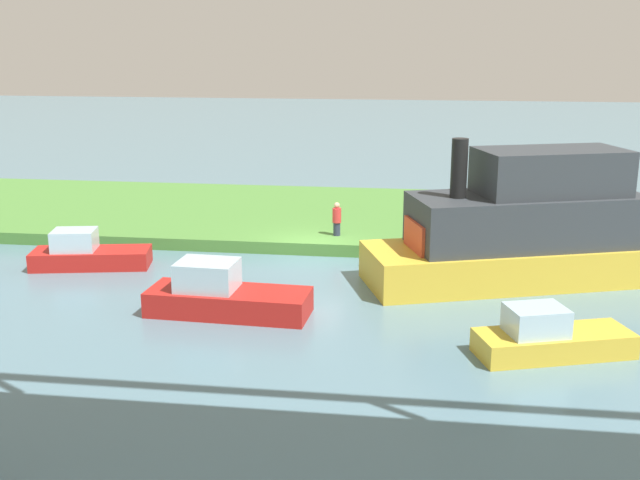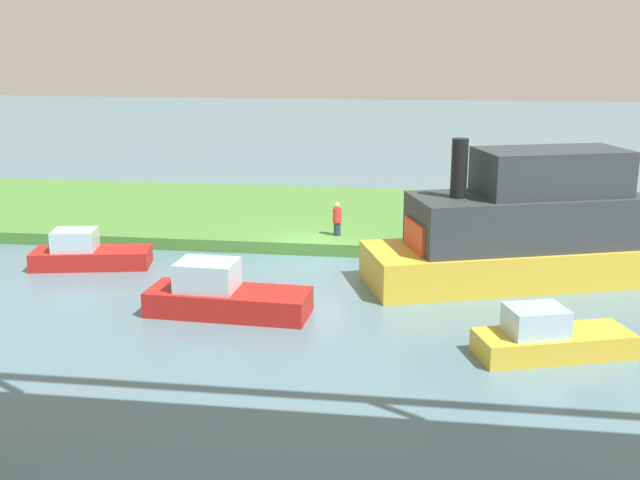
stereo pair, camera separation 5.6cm
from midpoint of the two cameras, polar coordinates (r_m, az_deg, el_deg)
ground_plane at (r=30.62m, az=-0.55°, el=-1.19°), size 160.00×160.00×0.00m
grassy_bank at (r=36.31m, az=0.86°, el=1.76°), size 80.00×12.00×0.50m
person_on_bank at (r=31.64m, az=1.33°, el=1.58°), size 0.45×0.45×1.39m
mooring_post at (r=30.95m, az=11.91°, el=0.45°), size 0.20×0.20×0.87m
skiff_small at (r=30.34m, az=-16.75°, el=-0.97°), size 4.55×2.37×1.44m
motorboat_red at (r=24.34m, az=-7.08°, el=-4.08°), size 5.14×2.05×1.69m
riverboat_paddlewheel at (r=22.01m, az=16.64°, el=-6.95°), size 4.50×2.77×1.41m
houseboat_blue at (r=27.88m, az=14.65°, el=0.77°), size 10.60×6.41×5.14m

